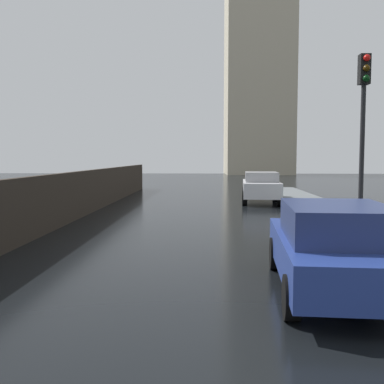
# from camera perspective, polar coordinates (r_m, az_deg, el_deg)

# --- Properties ---
(car_white_near_kerb) EXTENTS (2.04, 4.59, 1.49)m
(car_white_near_kerb) POSITION_cam_1_polar(r_m,az_deg,el_deg) (22.16, 8.70, 0.71)
(car_white_near_kerb) COLOR silver
(car_white_near_kerb) RESTS_ON ground
(car_blue_mid_road) EXTENTS (2.08, 4.37, 1.46)m
(car_blue_mid_road) POSITION_cam_1_polar(r_m,az_deg,el_deg) (7.70, 17.49, -6.59)
(car_blue_mid_road) COLOR navy
(car_blue_mid_road) RESTS_ON ground
(traffic_light) EXTENTS (0.26, 0.39, 4.64)m
(traffic_light) POSITION_cam_1_polar(r_m,az_deg,el_deg) (12.41, 20.78, 9.38)
(traffic_light) COLOR black
(traffic_light) RESTS_ON sidewalk_strip
(distant_tower) EXTENTS (8.62, 8.33, 35.12)m
(distant_tower) POSITION_cam_1_polar(r_m,az_deg,el_deg) (61.14, 8.40, 16.66)
(distant_tower) COLOR #B2A88E
(distant_tower) RESTS_ON ground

